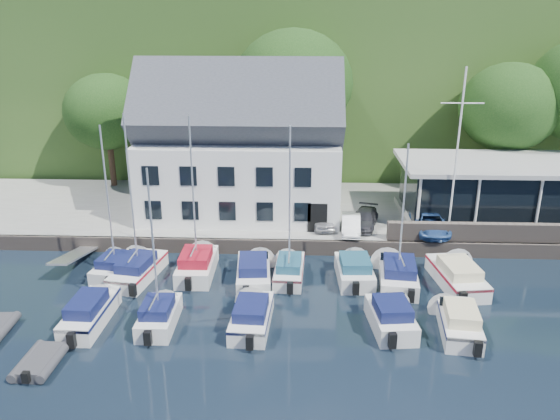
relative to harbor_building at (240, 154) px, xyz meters
The scene contains 32 objects.
ground 18.70m from the harbor_building, 67.01° to the right, with size 180.00×180.00×0.00m, color black.
quay 8.57m from the harbor_building, ahead, with size 60.00×13.00×1.00m, color #999A94.
quay_face 10.14m from the harbor_building, 38.16° to the right, with size 60.00×0.30×1.00m, color #5E524B.
hillside 46.11m from the harbor_building, 81.25° to the left, with size 160.00×75.00×16.00m, color #2D4E1D.
field_patch 56.60m from the harbor_building, 74.34° to the left, with size 50.00×30.00×0.30m, color brown.
harbor_building is the anchor object (origin of this frame).
club_pavilion 18.15m from the harbor_building, ahead, with size 13.20×7.20×4.10m, color black, non-canonical shape.
seawall 20.03m from the harbor_building, 15.03° to the right, with size 18.00×0.50×1.20m, color #5E524B.
gangway 13.23m from the harbor_building, 141.71° to the right, with size 1.20×6.00×1.40m, color silver, non-canonical shape.
car_silver 7.57m from the harbor_building, 27.15° to the right, with size 1.38×3.43×1.17m, color #BCBDC2.
car_white 9.51m from the harbor_building, 27.46° to the right, with size 1.21×3.46×1.14m, color white.
car_dgrey 9.96m from the harbor_building, 18.10° to the right, with size 1.58×3.90×1.13m, color #313136.
car_blue 14.03m from the harbor_building, 15.76° to the right, with size 1.60×4.05×1.38m, color #2E528E.
flagpole 14.79m from the harbor_building, 16.91° to the right, with size 2.60×0.20×10.85m, color white, non-canonical shape.
tree_0 13.08m from the harbor_building, 152.75° to the left, with size 6.86×6.86×9.38m, color black, non-canonical shape.
tree_1 7.33m from the harbor_building, 125.49° to the left, with size 6.85×6.85×9.36m, color black, non-canonical shape.
tree_2 7.09m from the harbor_building, 57.39° to the left, with size 9.42×9.42×12.87m, color black, non-canonical shape.
tree_4 21.07m from the harbor_building, 14.06° to the left, with size 7.62×7.62×10.41m, color black, non-canonical shape.
boat_r1_0 11.21m from the harbor_building, 126.65° to the right, with size 1.84×5.15×8.31m, color silver, non-canonical shape.
boat_r1_1 10.68m from the harbor_building, 119.01° to the right, with size 2.05×6.65×8.81m, color silver, non-canonical shape.
boat_r1_2 8.82m from the harbor_building, 101.67° to the right, with size 2.20×6.40×9.48m, color silver, non-canonical shape.
boat_r1_3 10.59m from the harbor_building, 79.82° to the right, with size 2.07×6.57×1.51m, color silver, non-canonical shape.
boat_r1_4 9.75m from the harbor_building, 67.14° to the right, with size 1.77×5.87×8.33m, color silver, non-canonical shape.
boat_r1_5 12.63m from the harbor_building, 49.85° to the right, with size 2.15×5.68×1.51m, color silver, non-canonical shape.
boat_r1_6 13.76m from the harbor_building, 42.84° to the right, with size 2.27×6.74×9.30m, color silver, non-canonical shape.
boat_r1_7 17.02m from the harbor_building, 35.05° to the right, with size 2.24×7.00×1.53m, color silver, non-canonical shape.
boat_r2_0 16.28m from the harbor_building, 113.16° to the right, with size 1.82×6.46×1.56m, color silver, non-canonical shape.
boat_r2_1 14.70m from the harbor_building, 100.27° to the right, with size 1.81×5.26×8.80m, color silver, non-canonical shape.
boat_r2_2 15.16m from the harbor_building, 81.96° to the right, with size 1.98×6.04×1.43m, color silver, non-canonical shape.
boat_r2_3 17.40m from the harbor_building, 57.87° to the right, with size 2.07×5.34×1.57m, color silver, non-canonical shape.
boat_r2_4 19.49m from the harbor_building, 49.88° to the right, with size 1.90×5.89×1.50m, color silver, non-canonical shape.
dinghy_1 20.01m from the harbor_building, 111.30° to the right, with size 1.73×2.88×0.67m, color #353539, non-canonical shape.
Camera 1 is at (-2.58, -21.56, 14.71)m, focal length 35.00 mm.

